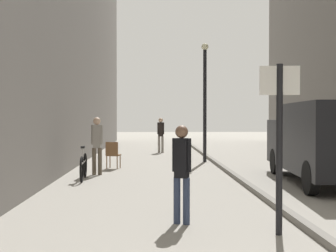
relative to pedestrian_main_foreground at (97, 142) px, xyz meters
name	(u,v)px	position (x,y,z in m)	size (l,w,h in m)	color
ground_plane	(179,173)	(2.59, 0.28, -1.03)	(80.00, 80.00, 0.00)	gray
building_facade_left	(28,3)	(-2.18, 0.28, 4.36)	(2.34, 40.00, 10.80)	slate
kerb_strip	(228,171)	(4.17, 0.28, -0.97)	(0.16, 40.00, 0.12)	slate
pedestrian_main_foreground	(97,142)	(0.00, 0.00, 0.00)	(0.36, 0.23, 1.79)	brown
pedestrian_mid_block	(161,133)	(2.15, 8.54, -0.01)	(0.35, 0.24, 1.77)	gray
pedestrian_far_crossing	(182,167)	(2.22, -6.42, -0.08)	(0.31, 0.25, 1.66)	#2D3851
delivery_van	(322,140)	(6.34, -1.97, 0.14)	(2.28, 5.57, 2.17)	black
street_sign_post	(279,133)	(3.65, -7.15, 0.51)	(0.60, 0.10, 2.60)	black
lamp_post	(205,94)	(3.83, 3.86, 1.69)	(0.28, 0.28, 4.76)	black
bicycle_leaning	(83,167)	(-0.25, -1.08, -0.65)	(0.17, 1.77, 0.98)	black
cafe_chair_near_window	(113,153)	(0.35, 1.59, -0.49)	(0.52, 0.52, 0.94)	brown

